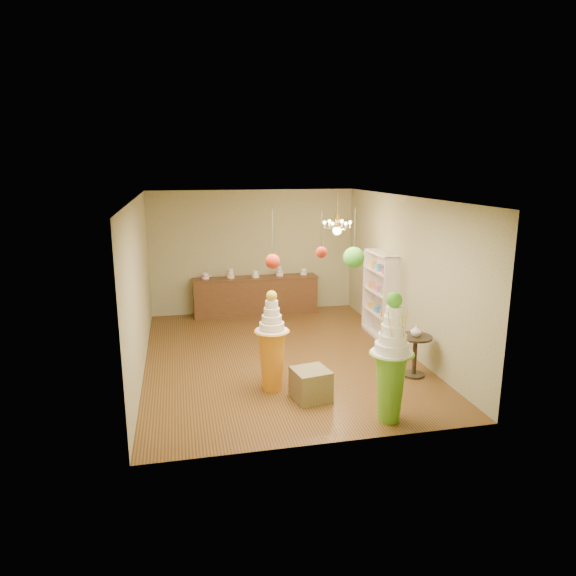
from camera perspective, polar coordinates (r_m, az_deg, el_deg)
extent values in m
plane|color=brown|center=(9.92, -0.96, -7.57)|extent=(6.50, 6.50, 0.00)
plane|color=silver|center=(9.28, -1.03, 10.00)|extent=(6.50, 6.50, 0.00)
cube|color=tan|center=(12.63, -3.87, 4.03)|extent=(5.00, 0.04, 3.00)
cube|color=tan|center=(6.44, 4.67, -5.20)|extent=(5.00, 0.04, 3.00)
cube|color=tan|center=(9.34, -16.21, 0.18)|extent=(0.04, 6.50, 3.00)
cube|color=tan|center=(10.26, 12.84, 1.53)|extent=(0.04, 6.50, 3.00)
cone|color=#66B327|center=(7.52, 11.27, -10.77)|extent=(0.57, 0.57, 1.01)
cylinder|color=white|center=(7.32, 11.45, -7.06)|extent=(0.77, 0.77, 0.03)
cylinder|color=white|center=(7.30, 11.48, -6.47)|extent=(0.63, 0.63, 0.13)
cylinder|color=white|center=(7.25, 11.53, -5.50)|extent=(0.51, 0.51, 0.13)
cylinder|color=white|center=(7.21, 11.58, -4.52)|extent=(0.42, 0.42, 0.13)
cylinder|color=white|center=(7.18, 11.62, -3.53)|extent=(0.35, 0.35, 0.13)
cylinder|color=white|center=(7.14, 11.67, -2.53)|extent=(0.28, 0.28, 0.13)
sphere|color=green|center=(7.10, 11.73, -1.31)|extent=(0.22, 0.22, 0.22)
cone|color=orange|center=(8.35, -1.78, -8.08)|extent=(0.56, 0.56, 0.99)
cylinder|color=white|center=(8.18, -1.81, -4.76)|extent=(0.67, 0.67, 0.03)
cylinder|color=white|center=(8.16, -1.81, -4.26)|extent=(0.50, 0.50, 0.12)
cylinder|color=white|center=(8.12, -1.82, -3.45)|extent=(0.40, 0.40, 0.12)
cylinder|color=white|center=(8.09, -1.83, -2.64)|extent=(0.32, 0.32, 0.12)
cylinder|color=white|center=(8.05, -1.83, -1.82)|extent=(0.26, 0.26, 0.12)
sphere|color=gold|center=(8.02, -1.84, -0.90)|extent=(0.17, 0.17, 0.17)
cube|color=olive|center=(8.12, 2.54, -10.64)|extent=(0.62, 0.62, 0.49)
cube|color=#54321A|center=(12.58, -3.61, -0.90)|extent=(3.00, 0.50, 0.90)
cube|color=#54321A|center=(12.47, -3.64, 1.13)|extent=(3.04, 0.54, 0.03)
cylinder|color=white|center=(12.34, -9.17, 1.30)|extent=(0.18, 0.18, 0.16)
cylinder|color=white|center=(12.37, -6.40, 1.61)|extent=(0.18, 0.18, 0.24)
cylinder|color=white|center=(12.45, -3.65, 1.56)|extent=(0.18, 0.18, 0.16)
cylinder|color=white|center=(12.55, -0.94, 1.86)|extent=(0.18, 0.18, 0.24)
cylinder|color=white|center=(12.68, 1.72, 1.79)|extent=(0.18, 0.18, 0.16)
cube|color=silver|center=(11.09, 10.86, -0.67)|extent=(0.04, 1.20, 1.80)
cube|color=silver|center=(11.13, 10.01, -2.71)|extent=(0.30, 1.14, 0.03)
cube|color=silver|center=(11.02, 10.11, -0.46)|extent=(0.30, 1.14, 0.03)
cube|color=silver|center=(10.92, 10.20, 1.83)|extent=(0.30, 1.14, 0.03)
cylinder|color=black|center=(9.30, 13.77, -9.31)|extent=(0.44, 0.44, 0.04)
cylinder|color=black|center=(9.18, 13.89, -7.39)|extent=(0.09, 0.09, 0.70)
cylinder|color=black|center=(9.07, 14.01, -5.31)|extent=(0.66, 0.66, 0.04)
imported|color=silver|center=(9.03, 14.06, -4.61)|extent=(0.24, 0.24, 0.20)
cylinder|color=#3F3A2D|center=(7.45, -1.75, 6.03)|extent=(0.01, 0.01, 0.81)
sphere|color=red|center=(7.51, -1.73, 2.98)|extent=(0.22, 0.22, 0.22)
cylinder|color=#3F3A2D|center=(7.69, 7.40, 6.26)|extent=(0.01, 0.01, 0.78)
sphere|color=green|center=(7.75, 7.32, 3.38)|extent=(0.32, 0.32, 0.32)
cylinder|color=#3F3A2D|center=(7.14, 3.77, 6.44)|extent=(0.01, 0.01, 0.62)
sphere|color=red|center=(7.18, 3.73, 3.98)|extent=(0.16, 0.16, 0.16)
cylinder|color=gold|center=(10.66, 5.54, 9.03)|extent=(0.02, 0.02, 0.50)
cylinder|color=gold|center=(10.69, 5.51, 7.43)|extent=(0.10, 0.10, 0.30)
sphere|color=#F2E685|center=(10.71, 5.48, 6.37)|extent=(0.18, 0.18, 0.18)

